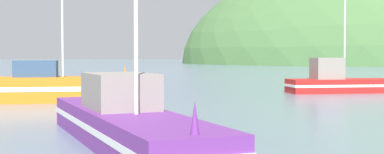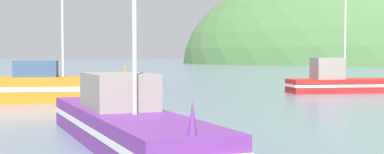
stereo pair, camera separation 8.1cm
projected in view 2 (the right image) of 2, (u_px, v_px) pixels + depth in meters
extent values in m
cube|color=red|center=(346.00, 86.00, 37.93)|extent=(8.26, 3.70, 0.95)
cube|color=white|center=(346.00, 85.00, 37.93)|extent=(8.34, 3.74, 0.17)
cube|color=gray|center=(327.00, 68.00, 37.66)|extent=(2.20, 1.98, 1.47)
cylinder|color=silver|center=(345.00, 38.00, 37.78)|extent=(0.12, 0.12, 5.70)
cube|color=orange|center=(54.00, 89.00, 30.45)|extent=(8.72, 3.51, 1.40)
cube|color=white|center=(54.00, 88.00, 30.45)|extent=(8.80, 3.55, 0.25)
cone|color=orange|center=(125.00, 70.00, 31.04)|extent=(0.23, 0.23, 0.70)
cube|color=#334C6B|center=(36.00, 69.00, 30.25)|extent=(2.54, 1.97, 0.90)
cylinder|color=silver|center=(62.00, 21.00, 30.37)|extent=(0.12, 0.12, 6.22)
cube|color=#6B2D84|center=(125.00, 128.00, 16.05)|extent=(6.64, 11.33, 1.01)
cube|color=white|center=(125.00, 126.00, 16.05)|extent=(6.70, 11.44, 0.18)
cone|color=#6B2D84|center=(192.00, 118.00, 11.17)|extent=(0.26, 0.26, 0.70)
cube|color=gray|center=(119.00, 91.00, 16.60)|extent=(2.79, 3.31, 1.07)
cylinder|color=silver|center=(135.00, 45.00, 14.96)|extent=(0.12, 0.12, 3.76)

